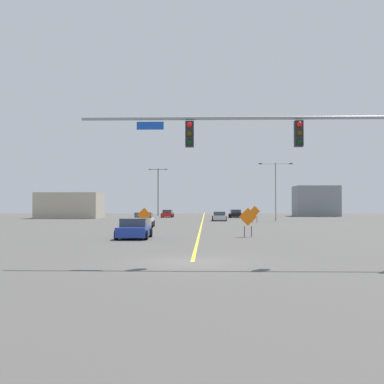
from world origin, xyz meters
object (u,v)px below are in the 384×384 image
object	(u,v)px
car_blue_passing	(134,229)
car_white_mid	(144,220)
traffic_signal_assembly	(294,144)
car_black_near	(235,214)
construction_sign_left_shoulder	(255,212)
street_lamp_far_right	(276,186)
construction_sign_right_shoulder	(248,218)
car_red_far	(167,214)
construction_sign_median_near	(144,216)
street_lamp_mid_left	(158,188)
car_silver_distant	(219,216)

from	to	relation	value
car_blue_passing	car_white_mid	bearing A→B (deg)	95.05
traffic_signal_assembly	car_black_near	distance (m)	63.90
construction_sign_left_shoulder	car_blue_passing	bearing A→B (deg)	-111.13
street_lamp_far_right	construction_sign_right_shoulder	bearing A→B (deg)	-101.23
street_lamp_far_right	car_red_far	xyz separation A→B (m)	(-16.20, 17.56, -4.20)
car_red_far	construction_sign_median_near	bearing A→B (deg)	-88.25
construction_sign_right_shoulder	construction_sign_median_near	distance (m)	11.78
construction_sign_median_near	construction_sign_left_shoulder	bearing A→B (deg)	57.58
street_lamp_mid_left	street_lamp_far_right	size ratio (longest dim) A/B	1.17
car_blue_passing	car_red_far	bearing A→B (deg)	92.06
construction_sign_left_shoulder	car_red_far	distance (m)	27.25
construction_sign_left_shoulder	car_silver_distant	distance (m)	8.14
street_lamp_far_right	construction_sign_left_shoulder	world-z (taller)	street_lamp_far_right
construction_sign_right_shoulder	car_silver_distant	bearing A→B (deg)	92.04
traffic_signal_assembly	car_silver_distant	distance (m)	48.56
car_white_mid	construction_sign_left_shoulder	bearing A→B (deg)	44.72
street_lamp_far_right	car_black_near	size ratio (longest dim) A/B	1.84
construction_sign_right_shoulder	car_blue_passing	bearing A→B (deg)	-167.09
traffic_signal_assembly	car_black_near	world-z (taller)	traffic_signal_assembly
street_lamp_far_right	construction_sign_right_shoulder	world-z (taller)	street_lamp_far_right
car_black_near	car_white_mid	distance (m)	36.21
construction_sign_right_shoulder	car_white_mid	xyz separation A→B (m)	(-9.22, 14.13, -0.62)
car_blue_passing	car_black_near	bearing A→B (deg)	79.06
construction_sign_right_shoulder	car_silver_distant	xyz separation A→B (m)	(-1.18, 33.19, -0.70)
car_blue_passing	car_black_near	xyz separation A→B (m)	(9.73, 50.37, -0.00)
construction_sign_right_shoulder	car_blue_passing	distance (m)	8.04
construction_sign_left_shoulder	car_red_far	world-z (taller)	construction_sign_left_shoulder
street_lamp_mid_left	car_red_far	world-z (taller)	street_lamp_mid_left
street_lamp_far_right	construction_sign_right_shoulder	xyz separation A→B (m)	(-6.51, -32.78, -3.50)
traffic_signal_assembly	car_silver_distant	xyz separation A→B (m)	(-1.78, 48.35, -4.14)
construction_sign_left_shoulder	car_black_near	xyz separation A→B (m)	(-1.11, 22.33, -0.68)
traffic_signal_assembly	construction_sign_median_near	size ratio (longest dim) A/B	6.65
car_red_far	traffic_signal_assembly	bearing A→B (deg)	-81.07
traffic_signal_assembly	car_black_near	bearing A→B (deg)	88.81
construction_sign_right_shoulder	car_white_mid	bearing A→B (deg)	123.13
car_blue_passing	car_red_far	xyz separation A→B (m)	(-1.88, 52.14, -0.03)
street_lamp_far_right	construction_sign_left_shoulder	distance (m)	8.18
traffic_signal_assembly	street_lamp_mid_left	distance (m)	78.85
street_lamp_mid_left	construction_sign_right_shoulder	size ratio (longest dim) A/B	4.52
construction_sign_median_near	car_red_far	size ratio (longest dim) A/B	0.50
construction_sign_right_shoulder	car_silver_distant	distance (m)	33.21
street_lamp_mid_left	car_white_mid	distance (m)	48.79
car_black_near	car_silver_distant	bearing A→B (deg)	-101.40
street_lamp_far_right	car_white_mid	world-z (taller)	street_lamp_far_right
car_silver_distant	car_white_mid	distance (m)	20.69
street_lamp_far_right	car_blue_passing	distance (m)	37.65
car_blue_passing	construction_sign_left_shoulder	bearing A→B (deg)	68.87
construction_sign_left_shoulder	construction_sign_median_near	distance (m)	21.33
construction_sign_right_shoulder	construction_sign_median_near	xyz separation A→B (m)	(-8.41, 8.25, -0.05)
traffic_signal_assembly	car_red_far	distance (m)	66.45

